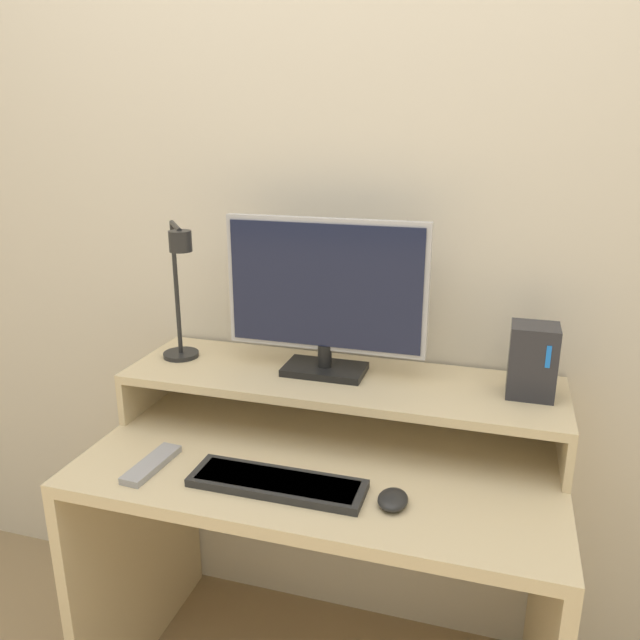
{
  "coord_description": "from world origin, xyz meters",
  "views": [
    {
      "loc": [
        0.37,
        -0.96,
        1.48
      ],
      "look_at": [
        -0.02,
        0.34,
        1.05
      ],
      "focal_mm": 35.0,
      "sensor_mm": 36.0,
      "label": 1
    }
  ],
  "objects_px": {
    "monitor": "(325,294)",
    "keyboard": "(277,483)",
    "remote_control": "(152,464)",
    "desk_lamp": "(180,289)",
    "router_dock": "(532,361)",
    "mouse": "(393,499)"
  },
  "relations": [
    {
      "from": "router_dock",
      "to": "mouse",
      "type": "xyz_separation_m",
      "value": [
        -0.26,
        -0.33,
        -0.21
      ]
    },
    {
      "from": "desk_lamp",
      "to": "keyboard",
      "type": "height_order",
      "value": "desk_lamp"
    },
    {
      "from": "router_dock",
      "to": "keyboard",
      "type": "xyz_separation_m",
      "value": [
        -0.51,
        -0.33,
        -0.22
      ]
    },
    {
      "from": "monitor",
      "to": "desk_lamp",
      "type": "height_order",
      "value": "monitor"
    },
    {
      "from": "desk_lamp",
      "to": "keyboard",
      "type": "bearing_deg",
      "value": -37.11
    },
    {
      "from": "router_dock",
      "to": "remote_control",
      "type": "bearing_deg",
      "value": -157.37
    },
    {
      "from": "router_dock",
      "to": "keyboard",
      "type": "distance_m",
      "value": 0.65
    },
    {
      "from": "monitor",
      "to": "desk_lamp",
      "type": "relative_size",
      "value": 1.36
    },
    {
      "from": "monitor",
      "to": "keyboard",
      "type": "height_order",
      "value": "monitor"
    },
    {
      "from": "router_dock",
      "to": "keyboard",
      "type": "height_order",
      "value": "router_dock"
    },
    {
      "from": "router_dock",
      "to": "remote_control",
      "type": "distance_m",
      "value": 0.91
    },
    {
      "from": "monitor",
      "to": "keyboard",
      "type": "xyz_separation_m",
      "value": [
        -0.01,
        -0.33,
        -0.34
      ]
    },
    {
      "from": "monitor",
      "to": "desk_lamp",
      "type": "xyz_separation_m",
      "value": [
        -0.37,
        -0.06,
        -0.0
      ]
    },
    {
      "from": "monitor",
      "to": "desk_lamp",
      "type": "distance_m",
      "value": 0.38
    },
    {
      "from": "keyboard",
      "to": "mouse",
      "type": "relative_size",
      "value": 4.63
    },
    {
      "from": "monitor",
      "to": "router_dock",
      "type": "xyz_separation_m",
      "value": [
        0.5,
        0.0,
        -0.12
      ]
    },
    {
      "from": "router_dock",
      "to": "mouse",
      "type": "relative_size",
      "value": 2.09
    },
    {
      "from": "keyboard",
      "to": "router_dock",
      "type": "bearing_deg",
      "value": 33.03
    },
    {
      "from": "remote_control",
      "to": "router_dock",
      "type": "bearing_deg",
      "value": 22.63
    },
    {
      "from": "monitor",
      "to": "remote_control",
      "type": "height_order",
      "value": "monitor"
    },
    {
      "from": "monitor",
      "to": "keyboard",
      "type": "relative_size",
      "value": 1.33
    },
    {
      "from": "remote_control",
      "to": "desk_lamp",
      "type": "bearing_deg",
      "value": 101.36
    }
  ]
}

